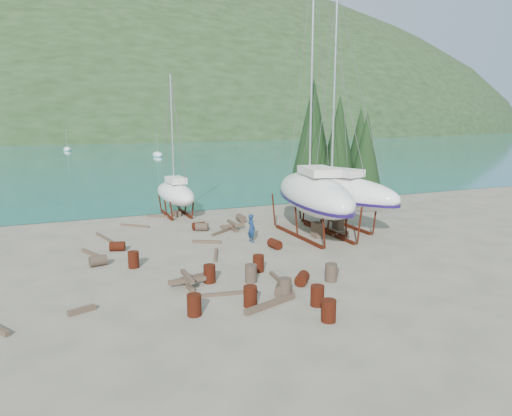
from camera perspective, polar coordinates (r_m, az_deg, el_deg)
name	(u,v)px	position (r m, az deg, el deg)	size (l,w,h in m)	color
ground	(269,258)	(26.15, 1.59, -6.25)	(600.00, 600.00, 0.00)	#625C4D
bay_water	(72,133)	(337.89, -21.98, 8.67)	(700.00, 700.00, 0.00)	#175D74
far_hill	(72,133)	(342.89, -22.00, 8.69)	(800.00, 360.00, 110.00)	black
far_house_center	(31,133)	(212.89, -26.34, 8.37)	(6.60, 5.60, 5.60)	beige
far_house_right	(152,132)	(216.54, -12.87, 9.22)	(6.60, 5.60, 5.60)	beige
cypress_near_right	(339,143)	(41.70, 10.32, 8.02)	(3.60, 3.60, 10.00)	black
cypress_mid_right	(366,154)	(40.98, 13.59, 6.63)	(3.06, 3.06, 8.50)	black
cypress_back_left	(313,133)	(42.56, 7.14, 9.34)	(4.14, 4.14, 11.50)	black
cypress_far_right	(360,148)	(44.26, 12.82, 7.32)	(3.24, 3.24, 9.00)	black
moored_boat_mid	(158,155)	(104.94, -12.20, 6.53)	(2.00, 5.00, 6.05)	white
moored_boat_far	(67,149)	(132.86, -22.51, 6.79)	(2.00, 5.00, 6.05)	white
large_sailboat_near	(314,193)	(30.76, 7.22, 1.83)	(5.61, 11.95, 18.13)	white
large_sailboat_far	(335,191)	(33.34, 9.88, 2.05)	(6.25, 10.84, 16.49)	white
small_sailboat_shore	(175,193)	(38.07, -10.05, 1.85)	(2.75, 7.23, 11.33)	white
worker	(251,228)	(29.30, -0.58, -2.53)	(0.67, 0.44, 1.83)	#11264B
drum_0	(194,305)	(18.76, -7.73, -11.93)	(0.58, 0.58, 0.88)	#4E150D
drum_1	(282,290)	(20.63, 3.22, -10.14)	(0.58, 0.58, 0.88)	#2D2823
drum_2	(117,246)	(28.67, -16.94, -4.59)	(0.58, 0.58, 0.88)	#4E150D
drum_3	(317,296)	(19.69, 7.67, -10.80)	(0.58, 0.58, 0.88)	#4E150D
drum_4	(199,226)	(32.90, -7.16, -2.25)	(0.58, 0.58, 0.88)	#4E150D
drum_5	(331,272)	(22.63, 9.36, -7.96)	(0.58, 0.58, 0.88)	#2D2823
drum_6	(275,244)	(27.98, 2.36, -4.50)	(0.58, 0.58, 0.88)	#4E150D
drum_7	(329,311)	(18.30, 9.07, -12.56)	(0.58, 0.58, 0.88)	#4E150D
drum_8	(134,260)	(25.18, -15.06, -6.25)	(0.58, 0.58, 0.88)	#4E150D
drum_9	(202,227)	(32.63, -6.79, -2.35)	(0.58, 0.58, 0.88)	#2D2823
drum_10	(250,296)	(19.46, -0.72, -10.97)	(0.58, 0.58, 0.88)	#4E150D
drum_11	(241,218)	(35.33, -1.90, -1.28)	(0.58, 0.58, 0.88)	#2D2823
drum_12	(302,279)	(22.07, 5.78, -8.77)	(0.58, 0.58, 0.88)	#4E150D
drum_13	(210,274)	(22.28, -5.83, -8.17)	(0.58, 0.58, 0.88)	#4E150D
drum_14	(258,263)	(23.72, 0.30, -6.93)	(0.58, 0.58, 0.88)	#4E150D
drum_15	(98,261)	(26.07, -19.13, -6.24)	(0.58, 0.58, 0.88)	#2D2823
drum_16	(285,288)	(20.40, 3.63, -9.95)	(0.58, 0.58, 0.88)	#2D2823
drum_17	(251,273)	(22.20, -0.64, -8.18)	(0.58, 0.58, 0.88)	#2D2823
timber_0	(135,226)	(34.91, -14.90, -2.15)	(0.14, 2.38, 0.14)	brown
timber_1	(341,234)	(31.68, 10.53, -3.22)	(0.19, 1.60, 0.19)	brown
timber_2	(93,254)	(28.13, -19.68, -5.47)	(0.19, 2.59, 0.19)	brown
timber_3	(226,294)	(20.78, -3.83, -10.64)	(0.15, 2.93, 0.15)	brown
timber_5	(281,282)	(22.18, 3.15, -9.20)	(0.16, 2.89, 0.16)	brown
timber_7	(336,275)	(23.45, 9.93, -8.22)	(0.17, 1.82, 0.17)	brown
timber_8	(207,242)	(29.35, -6.20, -4.22)	(0.19, 1.86, 0.19)	brown
timber_9	(160,216)	(37.87, -11.94, -1.02)	(0.15, 2.08, 0.15)	brown
timber_10	(223,231)	(32.05, -4.19, -2.93)	(0.16, 2.55, 0.16)	brown
timber_11	(216,255)	(26.58, -5.05, -5.83)	(0.15, 2.44, 0.15)	brown
timber_12	(192,277)	(22.99, -8.04, -8.55)	(0.17, 2.04, 0.17)	brown
timber_13	(82,310)	(20.25, -20.95, -11.84)	(0.22, 1.11, 0.22)	brown
timber_15	(104,237)	(32.10, -18.52, -3.46)	(0.15, 2.58, 0.15)	brown
timber_16	(270,304)	(19.56, 1.82, -11.89)	(0.23, 2.78, 0.23)	brown
timber_pile_fore	(187,280)	(21.93, -8.57, -8.94)	(1.80, 1.80, 0.60)	brown
timber_pile_aft	(232,226)	(32.75, -2.97, -2.23)	(1.80, 1.80, 0.60)	brown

